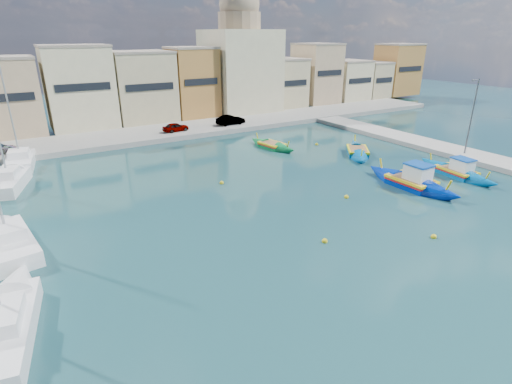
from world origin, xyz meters
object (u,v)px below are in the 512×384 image
object	(u,v)px
luzzu_blue_cabin	(411,182)
yacht_north	(22,157)
luzzu_turquoise_cabin	(456,172)
yacht_midnorth	(13,177)
luzzu_cyan_mid	(357,152)
church_block	(240,59)
quay_street_lamp	(471,116)
yacht_south	(12,305)
yacht_mid	(4,233)
luzzu_green	(272,146)

from	to	relation	value
luzzu_blue_cabin	yacht_north	bearing A→B (deg)	137.51
luzzu_turquoise_cabin	yacht_midnorth	world-z (taller)	yacht_midnorth
luzzu_turquoise_cabin	luzzu_cyan_mid	bearing A→B (deg)	105.90
church_block	yacht_midnorth	size ratio (longest dim) A/B	1.67
yacht_midnorth	church_block	bearing A→B (deg)	28.82
quay_street_lamp	luzzu_cyan_mid	world-z (taller)	quay_street_lamp
luzzu_cyan_mid	yacht_midnorth	world-z (taller)	yacht_midnorth
quay_street_lamp	yacht_midnorth	bearing A→B (deg)	158.27
quay_street_lamp	luzzu_blue_cabin	size ratio (longest dim) A/B	0.86
yacht_north	luzzu_blue_cabin	bearing A→B (deg)	-42.49
luzzu_cyan_mid	luzzu_turquoise_cabin	bearing A→B (deg)	-74.10
luzzu_cyan_mid	yacht_north	distance (m)	34.49
luzzu_cyan_mid	yacht_south	size ratio (longest dim) A/B	0.74
luzzu_cyan_mid	yacht_mid	size ratio (longest dim) A/B	0.71
luzzu_blue_cabin	luzzu_cyan_mid	world-z (taller)	luzzu_blue_cabin
luzzu_green	yacht_south	bearing A→B (deg)	-145.81
luzzu_turquoise_cabin	luzzu_cyan_mid	distance (m)	10.02
quay_street_lamp	yacht_south	size ratio (longest dim) A/B	0.76
luzzu_cyan_mid	yacht_midnorth	size ratio (longest dim) A/B	0.68
luzzu_green	luzzu_cyan_mid	bearing A→B (deg)	-47.37
luzzu_blue_cabin	church_block	bearing A→B (deg)	83.46
luzzu_turquoise_cabin	yacht_mid	xyz separation A→B (m)	(-35.24, 7.30, 0.11)
church_block	quay_street_lamp	xyz separation A→B (m)	(7.44, -34.00, -4.07)
yacht_north	yacht_midnorth	size ratio (longest dim) A/B	0.96
luzzu_cyan_mid	luzzu_green	distance (m)	9.40
church_block	yacht_mid	xyz separation A→B (m)	(-33.57, -29.72, -7.97)
yacht_south	yacht_mid	bearing A→B (deg)	91.09
luzzu_blue_cabin	yacht_south	distance (m)	29.23
quay_street_lamp	yacht_south	distance (m)	41.25
luzzu_cyan_mid	luzzu_green	size ratio (longest dim) A/B	1.07
luzzu_turquoise_cabin	quay_street_lamp	bearing A→B (deg)	27.58
luzzu_cyan_mid	luzzu_green	xyz separation A→B (m)	(-6.37, 6.92, -0.02)
yacht_mid	yacht_north	bearing A→B (deg)	84.22
luzzu_cyan_mid	yacht_midnorth	bearing A→B (deg)	163.48
luzzu_blue_cabin	yacht_south	size ratio (longest dim) A/B	0.88
yacht_north	yacht_mid	size ratio (longest dim) A/B	0.99
church_block	yacht_north	xyz separation A→B (m)	(-31.74, -11.58, -7.98)
yacht_midnorth	luzzu_blue_cabin	bearing A→B (deg)	-33.41
church_block	yacht_mid	bearing A→B (deg)	-138.48
yacht_midnorth	luzzu_cyan_mid	bearing A→B (deg)	-16.52
luzzu_green	yacht_south	world-z (taller)	yacht_south
yacht_mid	yacht_south	distance (m)	8.38
church_block	luzzu_turquoise_cabin	distance (m)	37.93
church_block	quay_street_lamp	bearing A→B (deg)	-77.65
luzzu_blue_cabin	yacht_south	bearing A→B (deg)	-177.44
quay_street_lamp	luzzu_turquoise_cabin	distance (m)	7.65
yacht_mid	yacht_south	bearing A→B (deg)	-88.91
luzzu_cyan_mid	yacht_mid	xyz separation A→B (m)	(-32.49, -2.34, 0.17)
quay_street_lamp	yacht_north	xyz separation A→B (m)	(-39.18, 22.42, -3.91)
luzzu_turquoise_cabin	yacht_mid	distance (m)	35.99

